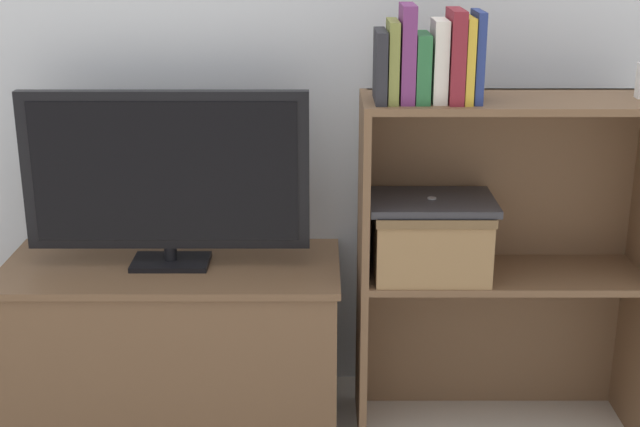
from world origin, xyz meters
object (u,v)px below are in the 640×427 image
object	(u,v)px
tv_stand	(173,340)
book_plum	(404,53)
book_olive	(389,61)
storage_basket_left	(428,236)
laptop	(429,202)
tv	(163,174)
book_maroon	(452,56)
book_forest	(419,67)
book_navy	(474,56)
book_charcoal	(377,66)
book_mustard	(464,59)
book_ivory	(436,61)

from	to	relation	value
tv_stand	book_plum	size ratio (longest dim) A/B	3.94
book_olive	storage_basket_left	xyz separation A→B (m)	(0.12, 0.03, -0.49)
book_plum	laptop	world-z (taller)	book_plum
tv	laptop	distance (m)	0.74
book_plum	book_maroon	bearing A→B (deg)	0.00
tv_stand	book_plum	world-z (taller)	book_plum
book_plum	book_forest	xyz separation A→B (m)	(0.04, 0.00, -0.04)
book_forest	laptop	world-z (taller)	book_forest
tv_stand	book_navy	size ratio (longest dim) A/B	4.21
book_charcoal	book_forest	bearing A→B (deg)	0.00
tv	book_maroon	distance (m)	0.85
tv	book_plum	xyz separation A→B (m)	(0.65, -0.10, 0.35)
book_plum	book_mustard	bearing A→B (deg)	0.00
book_mustard	book_navy	distance (m)	0.03
book_forest	book_navy	distance (m)	0.14
book_olive	book_ivory	size ratio (longest dim) A/B	0.99
book_ivory	laptop	size ratio (longest dim) A/B	0.61
book_charcoal	book_plum	world-z (taller)	book_plum
tv	book_charcoal	distance (m)	0.67
book_charcoal	book_maroon	distance (m)	0.19
tv_stand	book_maroon	bearing A→B (deg)	-7.65
book_mustard	storage_basket_left	size ratio (longest dim) A/B	0.68
tv_stand	book_ivory	world-z (taller)	book_ivory
book_navy	storage_basket_left	size ratio (longest dim) A/B	0.73
tv	book_ivory	size ratio (longest dim) A/B	3.82
book_olive	book_plum	world-z (taller)	book_plum
laptop	book_mustard	bearing A→B (deg)	-20.19
tv	storage_basket_left	size ratio (longest dim) A/B	2.52
book_maroon	laptop	distance (m)	0.40
tv_stand	book_forest	world-z (taller)	book_forest
book_navy	book_olive	bearing A→B (deg)	180.00
book_charcoal	book_navy	bearing A→B (deg)	0.00
book_charcoal	book_olive	bearing A→B (deg)	0.00
book_charcoal	storage_basket_left	xyz separation A→B (m)	(0.15, 0.03, -0.47)
book_navy	laptop	xyz separation A→B (m)	(-0.10, 0.03, -0.40)
book_plum	book_mustard	xyz separation A→B (m)	(0.15, 0.00, -0.02)
tv	book_mustard	xyz separation A→B (m)	(0.81, -0.10, 0.33)
book_maroon	storage_basket_left	size ratio (longest dim) A/B	0.74
book_ivory	book_mustard	world-z (taller)	book_mustard
book_plum	book_navy	world-z (taller)	book_plum
tv	book_ivory	xyz separation A→B (m)	(0.73, -0.10, 0.33)
book_plum	storage_basket_left	xyz separation A→B (m)	(0.08, 0.03, -0.51)
book_mustard	storage_basket_left	world-z (taller)	book_mustard
tv	book_olive	xyz separation A→B (m)	(0.62, -0.10, 0.33)
book_olive	book_plum	xyz separation A→B (m)	(0.04, 0.00, 0.02)
book_navy	storage_basket_left	bearing A→B (deg)	164.80
book_charcoal	book_maroon	size ratio (longest dim) A/B	0.78
book_maroon	book_ivory	bearing A→B (deg)	180.00
tv	book_ivory	bearing A→B (deg)	-7.95
book_forest	book_mustard	bearing A→B (deg)	0.00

